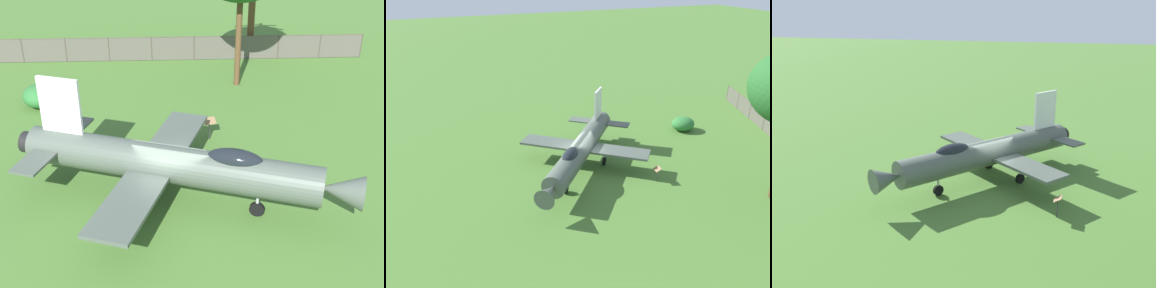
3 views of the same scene
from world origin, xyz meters
The scene contains 4 objects.
ground_plane centered at (0.00, 0.00, 0.00)m, with size 200.00×200.00×0.00m, color #47722D.
display_jet centered at (0.23, 0.27, 1.80)m, with size 10.93×11.99×4.89m.
shrub_near_fence centered at (-11.70, -3.26, 0.64)m, with size 2.12×1.90×1.28m.
info_plaque centered at (-4.15, 3.83, 0.85)m, with size 0.46×0.64×1.14m.
Camera 2 is at (10.60, 24.04, 14.16)m, focal length 36.81 mm.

